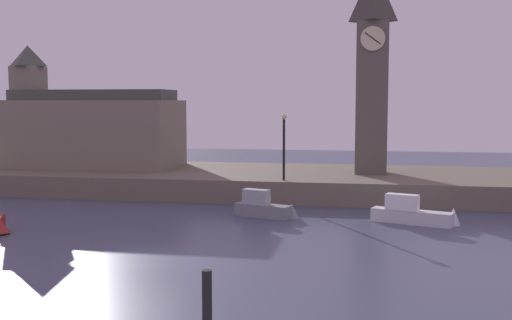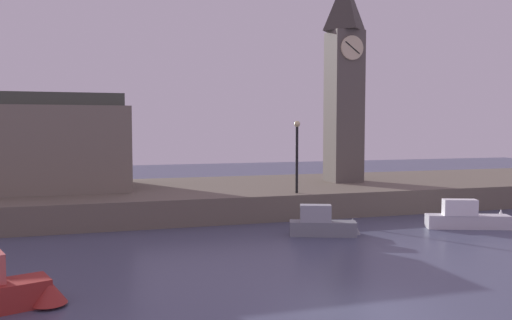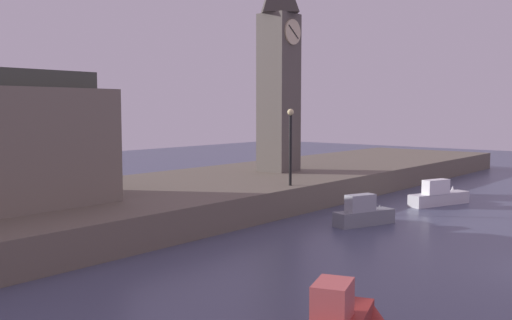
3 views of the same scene
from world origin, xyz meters
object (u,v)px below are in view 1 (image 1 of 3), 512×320
clock_tower (372,66)px  parliament_hall (89,128)px  boat_ferry_white (416,214)px  mooring_post_right (207,312)px  streetlamp (284,139)px  boat_cruiser_grey (266,207)px

clock_tower → parliament_hall: size_ratio=1.10×
clock_tower → boat_ferry_white: 13.68m
clock_tower → mooring_post_right: bearing=-98.4°
clock_tower → parliament_hall: bearing=177.0°
clock_tower → streetlamp: clock_tower is taller
streetlamp → boat_cruiser_grey: size_ratio=1.10×
clock_tower → streetlamp: size_ratio=3.39×
boat_cruiser_grey → boat_ferry_white: 8.25m
parliament_hall → clock_tower: bearing=-3.0°
clock_tower → boat_ferry_white: (2.37, -10.48, -8.47)m
parliament_hall → boat_cruiser_grey: bearing=-35.0°
parliament_hall → streetlamp: parliament_hall is taller
boat_ferry_white → boat_cruiser_grey: bearing=176.4°
parliament_hall → mooring_post_right: parliament_hall is taller
boat_cruiser_grey → boat_ferry_white: size_ratio=0.80×
parliament_hall → boat_ferry_white: bearing=-25.8°
streetlamp → parliament_hall: bearing=159.2°
mooring_post_right → boat_ferry_white: (6.66, 18.67, -0.57)m
streetlamp → boat_cruiser_grey: bearing=-94.2°
clock_tower → streetlamp: 8.91m
streetlamp → boat_ferry_white: (7.87, -5.46, -3.59)m
boat_cruiser_grey → boat_ferry_white: (8.23, -0.52, -0.02)m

